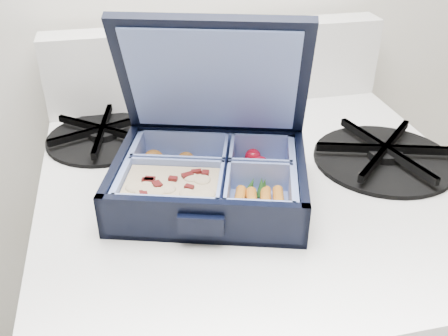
{
  "coord_description": "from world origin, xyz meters",
  "views": [
    {
      "loc": [
        0.49,
        1.16,
        1.19
      ],
      "look_at": [
        0.6,
        1.67,
        0.87
      ],
      "focal_mm": 40.0,
      "sensor_mm": 36.0,
      "label": 1
    }
  ],
  "objects": [
    {
      "name": "burner_grate_rear",
      "position": [
        0.46,
        1.85,
        0.85
      ],
      "size": [
        0.22,
        0.22,
        0.02
      ],
      "primitive_type": "cylinder",
      "rotation": [
        0.0,
        0.0,
        0.36
      ],
      "color": "black",
      "rests_on": "stove"
    },
    {
      "name": "bento_box",
      "position": [
        0.58,
        1.66,
        0.87
      ],
      "size": [
        0.27,
        0.24,
        0.05
      ],
      "primitive_type": null,
      "rotation": [
        0.0,
        0.0,
        -0.3
      ],
      "color": "black",
      "rests_on": "stove"
    },
    {
      "name": "fork",
      "position": [
        0.64,
        1.77,
        0.84
      ],
      "size": [
        0.12,
        0.16,
        0.01
      ],
      "primitive_type": null,
      "rotation": [
        0.0,
        0.0,
        -0.59
      ],
      "color": "silver",
      "rests_on": "stove"
    },
    {
      "name": "burner_grate",
      "position": [
        0.83,
        1.7,
        0.85
      ],
      "size": [
        0.24,
        0.24,
        0.03
      ],
      "primitive_type": "cylinder",
      "rotation": [
        0.0,
        0.0,
        -0.29
      ],
      "color": "black",
      "rests_on": "stove"
    }
  ]
}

